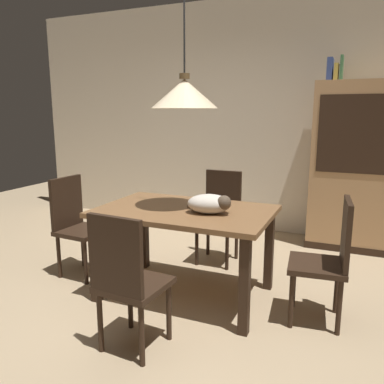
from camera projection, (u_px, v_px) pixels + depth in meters
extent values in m
plane|color=tan|center=(153.00, 322.00, 2.88)|extent=(10.00, 10.00, 0.00)
cube|color=beige|center=(251.00, 118.00, 4.97)|extent=(6.40, 0.10, 2.90)
cube|color=brown|center=(185.00, 211.00, 3.16)|extent=(1.40, 0.90, 0.04)
cube|color=black|center=(95.00, 260.00, 3.13)|extent=(0.07, 0.07, 0.71)
cube|color=black|center=(245.00, 286.00, 2.65)|extent=(0.07, 0.07, 0.71)
cube|color=black|center=(144.00, 233.00, 3.83)|extent=(0.07, 0.07, 0.71)
cube|color=black|center=(269.00, 250.00, 3.35)|extent=(0.07, 0.07, 0.71)
cube|color=black|center=(83.00, 231.00, 3.63)|extent=(0.42, 0.42, 0.04)
cube|color=black|center=(67.00, 202.00, 3.66)|extent=(0.06, 0.38, 0.48)
cylinder|color=black|center=(86.00, 263.00, 3.47)|extent=(0.04, 0.04, 0.41)
cylinder|color=black|center=(108.00, 251.00, 3.75)|extent=(0.04, 0.04, 0.41)
cylinder|color=black|center=(59.00, 257.00, 3.61)|extent=(0.04, 0.04, 0.41)
cylinder|color=black|center=(83.00, 246.00, 3.89)|extent=(0.04, 0.04, 0.41)
cube|color=black|center=(134.00, 285.00, 2.50)|extent=(0.43, 0.43, 0.04)
cube|color=black|center=(115.00, 256.00, 2.30)|extent=(0.38, 0.06, 0.48)
cylinder|color=black|center=(169.00, 311.00, 2.62)|extent=(0.04, 0.04, 0.41)
cylinder|color=black|center=(130.00, 301.00, 2.76)|extent=(0.04, 0.04, 0.41)
cylinder|color=black|center=(142.00, 335.00, 2.34)|extent=(0.04, 0.04, 0.41)
cylinder|color=black|center=(100.00, 322.00, 2.48)|extent=(0.04, 0.04, 0.41)
cube|color=black|center=(317.00, 265.00, 2.82)|extent=(0.44, 0.44, 0.04)
cube|color=black|center=(346.00, 233.00, 2.72)|extent=(0.08, 0.38, 0.48)
cylinder|color=black|center=(294.00, 282.00, 3.06)|extent=(0.04, 0.04, 0.41)
cylinder|color=black|center=(291.00, 301.00, 2.76)|extent=(0.04, 0.04, 0.41)
cylinder|color=black|center=(337.00, 288.00, 2.97)|extent=(0.04, 0.04, 0.41)
cylinder|color=black|center=(339.00, 307.00, 2.67)|extent=(0.04, 0.04, 0.41)
cube|color=black|center=(217.00, 222.00, 3.95)|extent=(0.40, 0.40, 0.04)
cube|color=black|center=(223.00, 193.00, 4.05)|extent=(0.38, 0.04, 0.48)
cylinder|color=black|center=(197.00, 245.00, 3.91)|extent=(0.04, 0.04, 0.41)
cylinder|color=black|center=(227.00, 250.00, 3.79)|extent=(0.04, 0.04, 0.41)
cylinder|color=black|center=(208.00, 236.00, 4.20)|extent=(0.04, 0.04, 0.41)
cylinder|color=black|center=(237.00, 240.00, 4.07)|extent=(0.04, 0.04, 0.41)
ellipsoid|color=beige|center=(209.00, 204.00, 3.01)|extent=(0.39, 0.30, 0.15)
sphere|color=brown|center=(224.00, 203.00, 2.94)|extent=(0.11, 0.11, 0.11)
cylinder|color=brown|center=(198.00, 207.00, 3.12)|extent=(0.18, 0.04, 0.04)
cone|color=beige|center=(185.00, 94.00, 2.98)|extent=(0.52, 0.52, 0.22)
cylinder|color=#513D23|center=(184.00, 76.00, 2.95)|extent=(0.08, 0.08, 0.04)
cube|color=tan|center=(364.00, 168.00, 4.25)|extent=(1.10, 0.44, 1.85)
cube|color=black|center=(367.00, 135.00, 3.97)|extent=(0.97, 0.01, 0.81)
cube|color=black|center=(357.00, 245.00, 4.43)|extent=(1.12, 0.45, 0.08)
cube|color=#384C93|center=(330.00, 70.00, 4.20)|extent=(0.06, 0.24, 0.24)
cube|color=gold|center=(336.00, 72.00, 4.18)|extent=(0.04, 0.20, 0.18)
cube|color=#427A4C|center=(342.00, 68.00, 4.15)|extent=(0.03, 0.20, 0.26)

